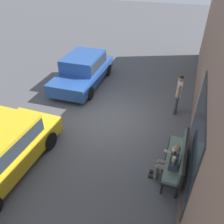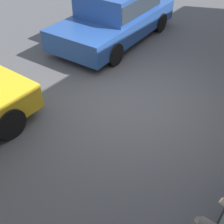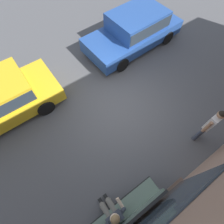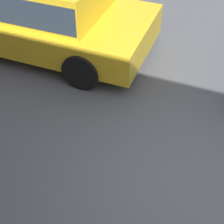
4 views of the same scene
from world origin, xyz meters
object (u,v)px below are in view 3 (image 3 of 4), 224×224
parked_car_near (135,29)px  pedestrian_standing (210,124)px  person_on_phone (112,214)px  bench (130,212)px

parked_car_near → pedestrian_standing: (1.17, 4.84, 0.22)m
person_on_phone → parked_car_near: bearing=-133.5°
pedestrian_standing → bench: bearing=7.1°
bench → parked_car_near: (-4.39, -5.25, 0.18)m
bench → parked_car_near: 6.85m
parked_car_near → pedestrian_standing: pedestrian_standing is taller
person_on_phone → pedestrian_standing: size_ratio=0.80×
parked_car_near → pedestrian_standing: size_ratio=2.56×
person_on_phone → parked_car_near: size_ratio=0.31×
parked_car_near → person_on_phone: bearing=46.5°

